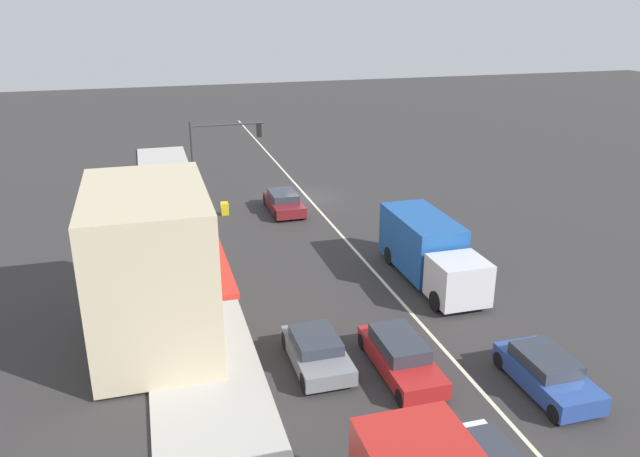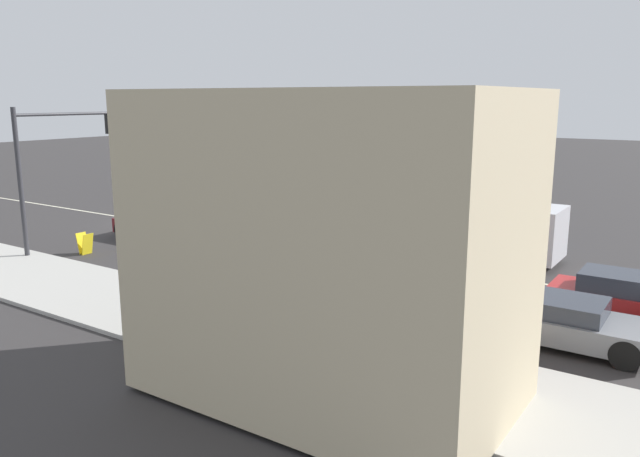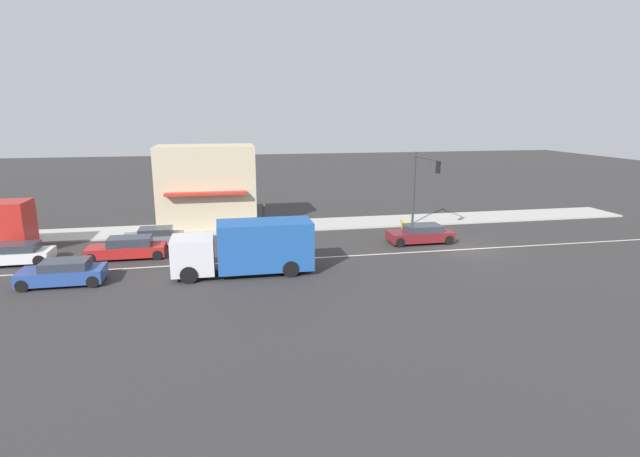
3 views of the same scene
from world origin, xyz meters
name	(u,v)px [view 2 (image 2 of 3)]	position (x,y,z in m)	size (l,w,h in m)	color
ground_plane	(539,283)	(0.00, 18.00, 0.00)	(160.00, 160.00, 0.00)	#333030
sidewalk_right	(448,388)	(9.00, 18.50, 0.06)	(4.00, 73.00, 0.12)	#B2AFA8
lane_marking_center	(163,224)	(0.00, 0.00, 0.00)	(0.16, 60.00, 0.01)	beige
building_corner_store	(329,247)	(10.54, 16.49, 3.16)	(5.14, 7.30, 6.09)	#C6B793
traffic_signal_main	(52,154)	(6.12, 0.72, 3.90)	(4.59, 0.34, 5.60)	#333338
pedestrian	(215,298)	(9.33, 12.20, 0.99)	(0.34, 0.34, 1.65)	#282D42
warning_aframe_sign	(85,244)	(5.90, 2.04, 0.43)	(0.45, 0.53, 0.84)	yellow
delivery_truck	(454,217)	(-2.20, 14.07, 1.47)	(2.44, 7.50, 2.87)	silver
sedan_maroon	(161,224)	(2.20, 2.27, 0.60)	(1.91, 4.28, 1.23)	maroon
suv_grey	(565,322)	(5.00, 19.92, 0.59)	(1.87, 3.83, 1.19)	slate
hatchback_red	(634,299)	(2.20, 21.11, 0.62)	(1.74, 4.54, 1.30)	#AD1E1E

